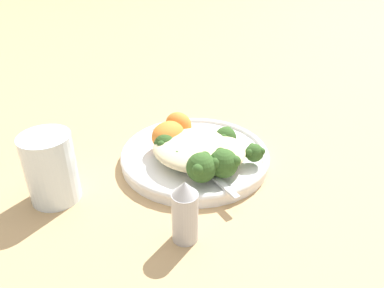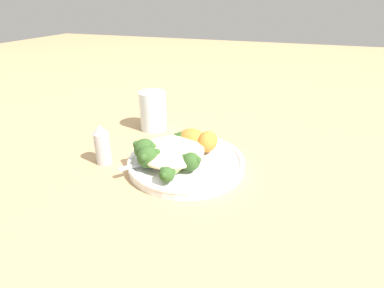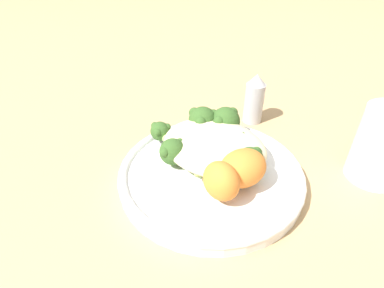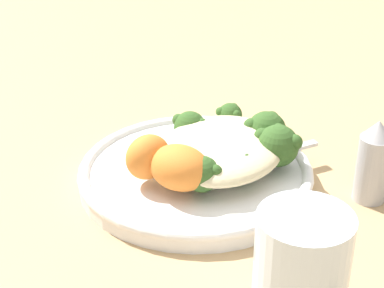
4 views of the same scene
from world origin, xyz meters
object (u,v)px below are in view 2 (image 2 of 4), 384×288
(salt_shaker, at_px, (102,145))
(broccoli_stalk_0, at_px, (183,141))
(broccoli_stalk_2, at_px, (152,150))
(water_glass, at_px, (153,111))
(broccoli_stalk_5, at_px, (191,160))
(broccoli_stalk_3, at_px, (157,157))
(quinoa_mound, at_px, (173,151))
(sweet_potato_chunk_0, at_px, (208,142))
(sweet_potato_chunk_1, at_px, (192,139))
(broccoli_stalk_1, at_px, (173,148))
(broccoli_stalk_4, at_px, (175,168))
(spoon, at_px, (157,159))
(plate, at_px, (187,161))

(salt_shaker, bearing_deg, broccoli_stalk_0, -61.62)
(broccoli_stalk_2, distance_m, water_glass, 0.21)
(broccoli_stalk_5, distance_m, salt_shaker, 0.19)
(water_glass, bearing_deg, broccoli_stalk_3, -152.41)
(quinoa_mound, xyz_separation_m, sweet_potato_chunk_0, (0.05, -0.06, 0.01))
(quinoa_mound, xyz_separation_m, broccoli_stalk_2, (-0.01, 0.04, 0.00))
(sweet_potato_chunk_1, height_order, water_glass, water_glass)
(broccoli_stalk_1, bearing_deg, water_glass, -48.67)
(sweet_potato_chunk_0, xyz_separation_m, salt_shaker, (-0.08, 0.20, -0.00))
(broccoli_stalk_5, height_order, water_glass, water_glass)
(broccoli_stalk_3, xyz_separation_m, salt_shaker, (0.01, 0.13, 0.00))
(sweet_potato_chunk_0, xyz_separation_m, sweet_potato_chunk_1, (0.00, 0.04, -0.00))
(broccoli_stalk_4, bearing_deg, broccoli_stalk_3, -102.69)
(salt_shaker, bearing_deg, quinoa_mound, -78.79)
(broccoli_stalk_2, xyz_separation_m, broccoli_stalk_5, (-0.01, -0.09, -0.00))
(broccoli_stalk_5, relative_size, spoon, 0.83)
(broccoli_stalk_5, height_order, sweet_potato_chunk_1, sweet_potato_chunk_1)
(plate, bearing_deg, broccoli_stalk_1, 81.58)
(sweet_potato_chunk_0, relative_size, water_glass, 0.48)
(broccoli_stalk_0, height_order, broccoli_stalk_3, broccoli_stalk_3)
(broccoli_stalk_0, bearing_deg, sweet_potato_chunk_0, -130.52)
(broccoli_stalk_2, bearing_deg, broccoli_stalk_4, 126.84)
(broccoli_stalk_5, bearing_deg, sweet_potato_chunk_1, -179.34)
(broccoli_stalk_1, distance_m, water_glass, 0.20)
(broccoli_stalk_5, height_order, sweet_potato_chunk_0, sweet_potato_chunk_0)
(broccoli_stalk_4, bearing_deg, broccoli_stalk_2, -112.64)
(broccoli_stalk_0, relative_size, sweet_potato_chunk_0, 1.42)
(sweet_potato_chunk_0, distance_m, spoon, 0.11)
(broccoli_stalk_0, distance_m, sweet_potato_chunk_1, 0.02)
(spoon, relative_size, salt_shaker, 1.10)
(sweet_potato_chunk_0, bearing_deg, plate, 139.12)
(sweet_potato_chunk_1, xyz_separation_m, water_glass, (0.11, 0.15, 0.01))
(quinoa_mound, relative_size, broccoli_stalk_1, 1.34)
(sweet_potato_chunk_0, xyz_separation_m, water_glass, (0.12, 0.19, 0.01))
(sweet_potato_chunk_1, relative_size, spoon, 0.65)
(broccoli_stalk_4, relative_size, broccoli_stalk_5, 1.57)
(broccoli_stalk_5, bearing_deg, broccoli_stalk_3, -95.00)
(broccoli_stalk_1, height_order, water_glass, water_glass)
(broccoli_stalk_0, relative_size, spoon, 0.72)
(sweet_potato_chunk_0, bearing_deg, broccoli_stalk_2, 125.59)
(spoon, height_order, water_glass, water_glass)
(quinoa_mound, xyz_separation_m, sweet_potato_chunk_1, (0.06, -0.02, 0.00))
(plate, xyz_separation_m, salt_shaker, (-0.04, 0.17, 0.03))
(broccoli_stalk_0, bearing_deg, broccoli_stalk_3, 122.60)
(plate, xyz_separation_m, sweet_potato_chunk_1, (0.04, 0.00, 0.03))
(broccoli_stalk_3, relative_size, spoon, 1.13)
(plate, bearing_deg, broccoli_stalk_0, 29.86)
(broccoli_stalk_4, bearing_deg, broccoli_stalk_5, 153.13)
(plate, relative_size, quinoa_mound, 1.66)
(broccoli_stalk_1, relative_size, salt_shaker, 1.25)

